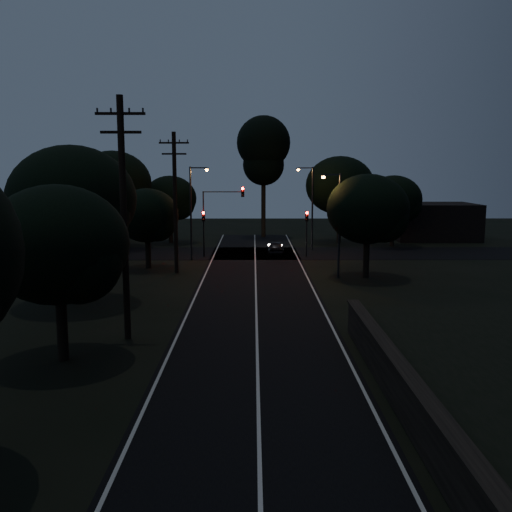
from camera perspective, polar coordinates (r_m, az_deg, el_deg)
name	(u,v)px	position (r m, az deg, el deg)	size (l,w,h in m)	color
road_surface	(256,275)	(42.47, -0.04, -1.87)	(60.00, 70.00, 0.03)	black
utility_pole_mid	(124,215)	(26.37, -13.09, 4.00)	(2.20, 0.30, 11.00)	black
utility_pole_far	(175,200)	(43.09, -8.09, 5.53)	(2.20, 0.30, 10.50)	black
tree_left_b	(62,248)	(23.98, -18.84, 0.76)	(5.67, 5.67, 7.21)	black
tree_left_c	(76,202)	(34.07, -17.55, 5.14)	(7.25, 7.25, 9.16)	black
tree_left_d	(149,217)	(45.43, -10.64, 3.86)	(4.98, 4.98, 6.32)	black
tree_far_nw	(172,199)	(61.22, -8.42, 5.61)	(5.62, 5.62, 7.12)	black
tree_far_w	(115,185)	(58.11, -13.88, 6.91)	(7.53, 7.53, 9.60)	black
tree_far_ne	(342,187)	(61.24, 8.64, 6.85)	(7.24, 7.24, 9.16)	black
tree_far_e	(396,201)	(59.37, 13.80, 5.41)	(5.66, 5.66, 7.18)	black
tree_right_a	(371,211)	(41.47, 11.41, 4.45)	(5.88, 5.88, 7.48)	black
tall_pine	(264,150)	(65.68, 0.76, 10.56)	(6.07, 6.07, 13.79)	black
building_left	(73,220)	(65.94, -17.81, 3.41)	(10.00, 8.00, 4.40)	black
building_right	(433,221)	(67.00, 17.28, 3.34)	(9.00, 7.00, 4.00)	black
signal_left	(204,225)	(51.06, -5.26, 3.08)	(0.28, 0.35, 4.10)	black
signal_right	(307,225)	(51.09, 5.09, 3.09)	(0.28, 0.35, 4.10)	black
signal_mast	(222,208)	(50.82, -3.38, 4.78)	(3.70, 0.35, 6.25)	black
streetlight_a	(193,207)	(49.01, -6.32, 4.94)	(1.66, 0.26, 8.00)	black
streetlight_b	(310,202)	(55.00, 5.46, 5.36)	(1.66, 0.26, 8.00)	black
streetlight_c	(337,218)	(41.22, 8.11, 3.81)	(1.46, 0.26, 7.50)	black
car	(276,248)	(52.43, 1.98, 0.82)	(1.46, 3.63, 1.24)	black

